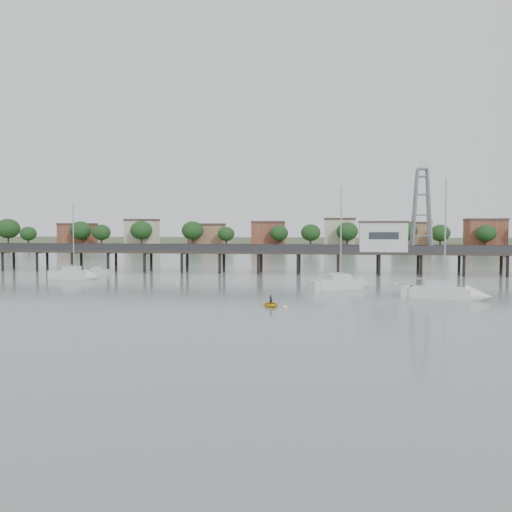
{
  "coord_description": "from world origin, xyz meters",
  "views": [
    {
      "loc": [
        17.31,
        -40.97,
        8.39
      ],
      "look_at": [
        5.37,
        42.0,
        4.0
      ],
      "focal_mm": 40.0,
      "sensor_mm": 36.0,
      "label": 1
    }
  ],
  "objects_px": {
    "lattice_tower": "(422,210)",
    "sailboat_d": "(454,294)",
    "yellow_dinghy": "(271,307)",
    "white_tender": "(99,272)",
    "sailboat_c": "(347,284)",
    "sailboat_b": "(78,275)",
    "pier": "(241,252)"
  },
  "relations": [
    {
      "from": "lattice_tower",
      "to": "sailboat_d",
      "type": "height_order",
      "value": "lattice_tower"
    },
    {
      "from": "lattice_tower",
      "to": "yellow_dinghy",
      "type": "height_order",
      "value": "lattice_tower"
    },
    {
      "from": "white_tender",
      "to": "sailboat_c",
      "type": "bearing_deg",
      "value": -7.16
    },
    {
      "from": "sailboat_d",
      "to": "white_tender",
      "type": "xyz_separation_m",
      "value": [
        -54.58,
        26.7,
        -0.2
      ]
    },
    {
      "from": "sailboat_d",
      "to": "sailboat_b",
      "type": "bearing_deg",
      "value": 177.7
    },
    {
      "from": "sailboat_c",
      "to": "sailboat_d",
      "type": "bearing_deg",
      "value": -72.89
    },
    {
      "from": "sailboat_b",
      "to": "yellow_dinghy",
      "type": "relative_size",
      "value": 4.34
    },
    {
      "from": "yellow_dinghy",
      "to": "pier",
      "type": "bearing_deg",
      "value": 90.28
    },
    {
      "from": "sailboat_b",
      "to": "yellow_dinghy",
      "type": "distance_m",
      "value": 42.84
    },
    {
      "from": "sailboat_d",
      "to": "white_tender",
      "type": "bearing_deg",
      "value": 169.32
    },
    {
      "from": "pier",
      "to": "sailboat_d",
      "type": "relative_size",
      "value": 10.2
    },
    {
      "from": "white_tender",
      "to": "sailboat_b",
      "type": "bearing_deg",
      "value": -71.38
    },
    {
      "from": "sailboat_c",
      "to": "white_tender",
      "type": "distance_m",
      "value": 45.87
    },
    {
      "from": "pier",
      "to": "sailboat_d",
      "type": "xyz_separation_m",
      "value": [
        30.57,
        -33.16,
        -3.16
      ]
    },
    {
      "from": "pier",
      "to": "yellow_dinghy",
      "type": "distance_m",
      "value": 43.71
    },
    {
      "from": "white_tender",
      "to": "yellow_dinghy",
      "type": "height_order",
      "value": "yellow_dinghy"
    },
    {
      "from": "sailboat_b",
      "to": "sailboat_c",
      "type": "height_order",
      "value": "sailboat_c"
    },
    {
      "from": "sailboat_d",
      "to": "yellow_dinghy",
      "type": "distance_m",
      "value": 22.12
    },
    {
      "from": "lattice_tower",
      "to": "white_tender",
      "type": "xyz_separation_m",
      "value": [
        -55.51,
        -6.46,
        -10.67
      ]
    },
    {
      "from": "sailboat_b",
      "to": "sailboat_d",
      "type": "xyz_separation_m",
      "value": [
        53.94,
        -17.21,
        -0.01
      ]
    },
    {
      "from": "lattice_tower",
      "to": "sailboat_d",
      "type": "bearing_deg",
      "value": -91.61
    },
    {
      "from": "pier",
      "to": "sailboat_b",
      "type": "bearing_deg",
      "value": -145.67
    },
    {
      "from": "pier",
      "to": "sailboat_d",
      "type": "bearing_deg",
      "value": -47.33
    },
    {
      "from": "sailboat_b",
      "to": "white_tender",
      "type": "bearing_deg",
      "value": 96.23
    },
    {
      "from": "sailboat_d",
      "to": "yellow_dinghy",
      "type": "height_order",
      "value": "sailboat_d"
    },
    {
      "from": "sailboat_b",
      "to": "sailboat_c",
      "type": "distance_m",
      "value": 42.61
    },
    {
      "from": "sailboat_b",
      "to": "sailboat_d",
      "type": "bearing_deg",
      "value": -15.35
    },
    {
      "from": "sailboat_c",
      "to": "sailboat_b",
      "type": "bearing_deg",
      "value": 135.44
    },
    {
      "from": "sailboat_c",
      "to": "pier",
      "type": "bearing_deg",
      "value": 93.94
    },
    {
      "from": "sailboat_c",
      "to": "yellow_dinghy",
      "type": "height_order",
      "value": "sailboat_c"
    },
    {
      "from": "sailboat_c",
      "to": "white_tender",
      "type": "relative_size",
      "value": 3.79
    },
    {
      "from": "lattice_tower",
      "to": "yellow_dinghy",
      "type": "distance_m",
      "value": 48.53
    }
  ]
}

